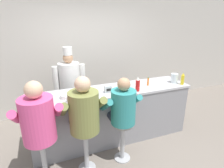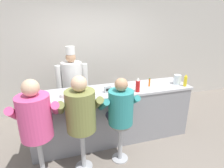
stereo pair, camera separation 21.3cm
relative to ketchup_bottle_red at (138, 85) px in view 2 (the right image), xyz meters
name	(u,v)px [view 2 (the right image)]	position (x,y,z in m)	size (l,w,h in m)	color
ground_plane	(118,148)	(-0.39, -0.12, -1.12)	(20.00, 20.00, 0.00)	slate
wall_back	(94,55)	(-0.39, 1.73, 0.23)	(10.00, 0.06, 2.70)	beige
diner_counter	(113,114)	(-0.39, 0.22, -0.62)	(2.93, 0.68, 1.00)	gray
ketchup_bottle_red	(138,85)	(0.00, 0.00, 0.00)	(0.07, 0.07, 0.26)	red
mustard_bottle_yellow	(185,81)	(0.97, -0.01, -0.01)	(0.06, 0.06, 0.23)	yellow
hot_sauce_bottle_orange	(149,82)	(0.32, 0.18, -0.04)	(0.03, 0.03, 0.16)	orange
water_pitcher_clear	(177,79)	(0.89, 0.14, -0.03)	(0.16, 0.14, 0.18)	silver
breakfast_plate	(89,93)	(-0.82, 0.16, -0.11)	(0.24, 0.24, 0.05)	white
cereal_bowl	(64,95)	(-1.23, 0.14, -0.09)	(0.16, 0.16, 0.06)	white
coffee_mug_white	(68,98)	(-1.18, -0.03, -0.08)	(0.13, 0.08, 0.09)	white
napkin_dispenser_chrome	(108,89)	(-0.50, 0.13, -0.06)	(0.13, 0.08, 0.12)	silver
diner_seated_pink	(36,118)	(-1.65, -0.35, -0.18)	(0.65, 0.64, 1.51)	#B2B5BA
diner_seated_olive	(80,112)	(-1.05, -0.35, -0.18)	(0.64, 0.63, 1.50)	#B2B5BA
diner_seated_teal	(120,109)	(-0.45, -0.36, -0.22)	(0.57, 0.56, 1.41)	#B2B5BA
cook_in_whites_near	(73,83)	(-1.01, 1.03, -0.20)	(0.66, 0.42, 1.69)	#232328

